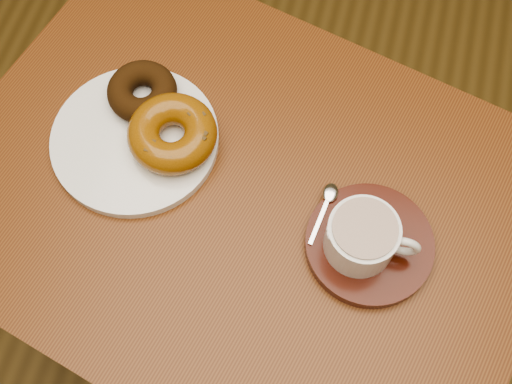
% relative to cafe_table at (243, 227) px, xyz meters
% --- Properties ---
extents(ground, '(6.00, 6.00, 0.00)m').
position_rel_cafe_table_xyz_m(ground, '(-0.00, -0.06, -0.61)').
color(ground, brown).
rests_on(ground, ground).
extents(cafe_table, '(0.89, 0.76, 0.72)m').
position_rel_cafe_table_xyz_m(cafe_table, '(0.00, 0.00, 0.00)').
color(cafe_table, brown).
rests_on(cafe_table, ground).
extents(donut_plate, '(0.27, 0.27, 0.01)m').
position_rel_cafe_table_xyz_m(donut_plate, '(-0.16, 0.04, 0.12)').
color(donut_plate, white).
rests_on(donut_plate, cafe_table).
extents(donut_cinnamon, '(0.13, 0.13, 0.03)m').
position_rel_cafe_table_xyz_m(donut_cinnamon, '(-0.16, 0.10, 0.15)').
color(donut_cinnamon, '#311C09').
rests_on(donut_cinnamon, donut_plate).
extents(donut_caramel, '(0.14, 0.14, 0.04)m').
position_rel_cafe_table_xyz_m(donut_caramel, '(-0.10, 0.05, 0.15)').
color(donut_caramel, '#8B530F').
rests_on(donut_caramel, donut_plate).
extents(saucer, '(0.20, 0.20, 0.02)m').
position_rel_cafe_table_xyz_m(saucer, '(0.17, -0.03, 0.12)').
color(saucer, '#3C1108').
rests_on(saucer, cafe_table).
extents(coffee_cup, '(0.11, 0.09, 0.06)m').
position_rel_cafe_table_xyz_m(coffee_cup, '(0.16, -0.04, 0.16)').
color(coffee_cup, white).
rests_on(coffee_cup, saucer).
extents(teaspoon, '(0.02, 0.09, 0.01)m').
position_rel_cafe_table_xyz_m(teaspoon, '(0.11, 0.01, 0.14)').
color(teaspoon, silver).
rests_on(teaspoon, saucer).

